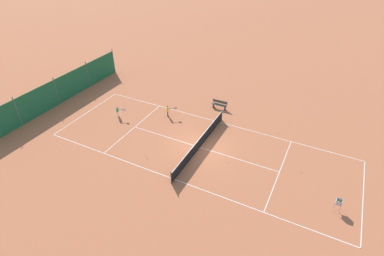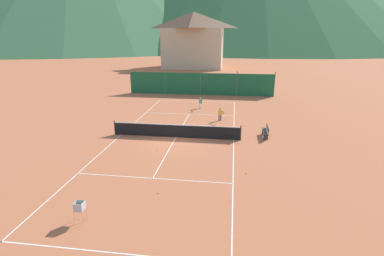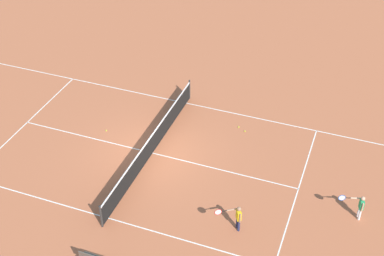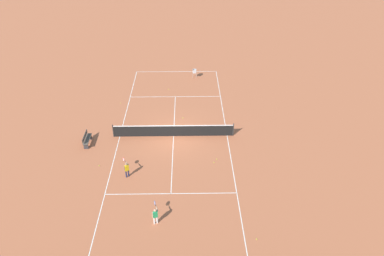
% 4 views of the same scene
% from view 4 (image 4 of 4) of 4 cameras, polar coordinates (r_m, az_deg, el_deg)
% --- Properties ---
extents(ground_plane, '(600.00, 600.00, 0.00)m').
position_cam_4_polar(ground_plane, '(28.63, -2.83, -1.23)').
color(ground_plane, '#B7603D').
extents(court_line_markings, '(8.25, 23.85, 0.01)m').
position_cam_4_polar(court_line_markings, '(28.63, -2.83, -1.22)').
color(court_line_markings, white).
rests_on(court_line_markings, ground).
extents(tennis_net, '(9.18, 0.08, 1.06)m').
position_cam_4_polar(tennis_net, '(28.35, -2.85, -0.39)').
color(tennis_net, '#2D2D2D').
rests_on(tennis_net, ground).
extents(player_near_baseline, '(0.35, 0.97, 1.09)m').
position_cam_4_polar(player_near_baseline, '(21.51, -5.61, -12.98)').
color(player_near_baseline, white).
rests_on(player_near_baseline, ground).
extents(player_far_service, '(0.52, 0.95, 1.11)m').
position_cam_4_polar(player_far_service, '(24.77, -9.95, -6.08)').
color(player_far_service, '#23284C').
rests_on(player_far_service, ground).
extents(tennis_ball_alley_right, '(0.07, 0.07, 0.07)m').
position_cam_4_polar(tennis_ball_alley_right, '(30.80, -1.42, 1.56)').
color(tennis_ball_alley_right, '#CCE033').
rests_on(tennis_ball_alley_right, ground).
extents(tennis_ball_service_box, '(0.07, 0.07, 0.07)m').
position_cam_4_polar(tennis_ball_service_box, '(25.95, 3.37, -5.25)').
color(tennis_ball_service_box, '#CCE033').
rests_on(tennis_ball_service_box, ground).
extents(tennis_ball_far_corner, '(0.07, 0.07, 0.07)m').
position_cam_4_polar(tennis_ball_far_corner, '(35.39, -3.59, 5.91)').
color(tennis_ball_far_corner, '#CCE033').
rests_on(tennis_ball_far_corner, ground).
extents(tennis_ball_mid_court, '(0.07, 0.07, 0.07)m').
position_cam_4_polar(tennis_ball_mid_court, '(26.39, -13.96, -5.59)').
color(tennis_ball_mid_court, '#CCE033').
rests_on(tennis_ball_mid_court, ground).
extents(tennis_ball_near_corner, '(0.07, 0.07, 0.07)m').
position_cam_4_polar(tennis_ball_near_corner, '(21.33, 9.81, -16.34)').
color(tennis_ball_near_corner, '#CCE033').
rests_on(tennis_ball_near_corner, ground).
extents(tennis_ball_alley_left, '(0.07, 0.07, 0.07)m').
position_cam_4_polar(tennis_ball_alley_left, '(33.55, -10.83, 3.75)').
color(tennis_ball_alley_left, '#CCE033').
rests_on(tennis_ball_alley_left, ground).
extents(tennis_ball_by_net_left, '(0.07, 0.07, 0.07)m').
position_cam_4_polar(tennis_ball_by_net_left, '(26.25, 3.77, -4.76)').
color(tennis_ball_by_net_left, '#CCE033').
rests_on(tennis_ball_by_net_left, ground).
extents(ball_hopper, '(0.36, 0.36, 0.89)m').
position_cam_4_polar(ball_hopper, '(37.41, 0.37, 8.58)').
color(ball_hopper, '#B7B7BC').
rests_on(ball_hopper, ground).
extents(courtside_bench, '(0.36, 1.50, 0.84)m').
position_cam_4_polar(courtside_bench, '(28.53, -15.75, -1.63)').
color(courtside_bench, '#51473D').
rests_on(courtside_bench, ground).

